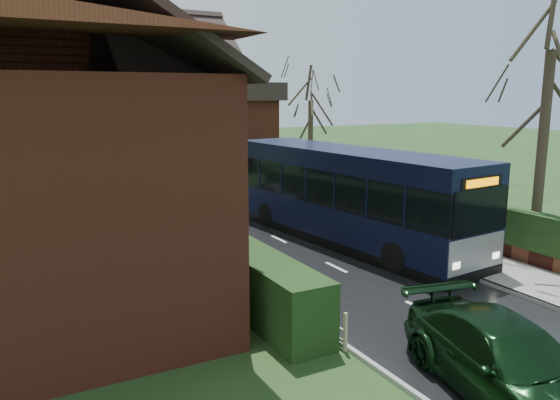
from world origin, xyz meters
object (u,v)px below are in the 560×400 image
car_silver (169,207)px  bus_stop_sign (396,192)px  brick_house (27,138)px  bus (348,196)px  car_green (508,362)px

car_silver → bus_stop_sign: bearing=-46.7°
brick_house → bus: bearing=-1.3°
car_green → bus_stop_sign: size_ratio=1.75×
brick_house → bus_stop_sign: (12.73, -0.90, -2.47)m
bus → car_silver: (-5.00, 6.70, -1.14)m
brick_house → car_green: (7.13, -10.78, -3.64)m
bus_stop_sign → brick_house: bearing=-171.0°
car_silver → brick_house: bearing=-132.0°
bus → bus_stop_sign: bearing=-26.0°
bus → car_silver: 8.44m
brick_house → car_silver: 9.53m
car_silver → bus_stop_sign: (6.80, -7.36, 1.27)m
bus → bus_stop_sign: bus is taller
car_silver → car_green: size_ratio=0.73×
bus_stop_sign → car_silver: bearing=145.8°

